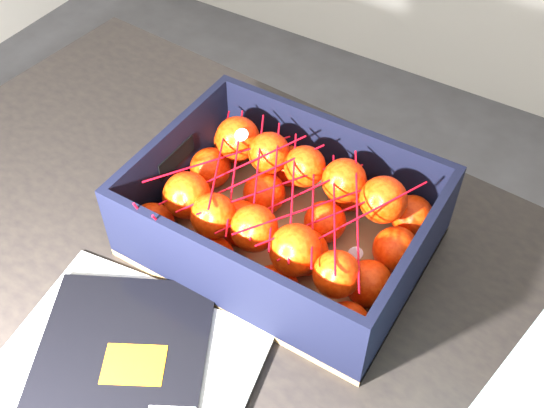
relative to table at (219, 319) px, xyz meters
The scene contains 5 objects.
table is the anchor object (origin of this frame).
magazine_stack 0.21m from the table, 93.65° to the right, with size 0.36×0.35×0.02m.
produce_crate 0.18m from the table, 66.69° to the left, with size 0.39×0.29×0.13m.
clementine_heap 0.20m from the table, 68.30° to the left, with size 0.37×0.27×0.12m.
mesh_net 0.24m from the table, 68.22° to the left, with size 0.32×0.26×0.09m.
Camera 1 is at (0.36, -0.27, 1.48)m, focal length 42.81 mm.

